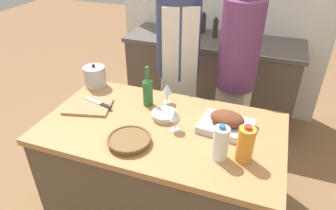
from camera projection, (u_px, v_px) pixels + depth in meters
kitchen_island at (162, 176)px, 2.08m from camera, size 1.49×0.83×0.86m
back_counter at (210, 81)px, 3.24m from camera, size 1.76×0.60×0.94m
roasting_pan at (227, 123)px, 1.80m from camera, size 0.34×0.27×0.12m
wicker_basket at (129, 140)px, 1.70m from camera, size 0.25×0.25×0.04m
cutting_board at (88, 107)px, 2.03m from camera, size 0.34×0.28×0.02m
stock_pot at (95, 77)px, 2.26m from camera, size 0.16×0.16×0.18m
mixing_bowl at (164, 115)px, 1.92m from camera, size 0.17×0.17×0.04m
juice_jug at (245, 144)px, 1.54m from camera, size 0.09×0.09×0.22m
milk_jug at (221, 143)px, 1.55m from camera, size 0.08×0.08×0.21m
wine_bottle_green at (148, 90)px, 2.01m from camera, size 0.07×0.07×0.28m
wine_glass_left at (175, 115)px, 1.76m from camera, size 0.07×0.07×0.15m
wine_glass_right at (167, 89)px, 2.03m from camera, size 0.07×0.07×0.15m
knife_chef at (99, 103)px, 2.05m from camera, size 0.24×0.09×0.01m
condiment_bottle_tall at (215, 28)px, 2.97m from camera, size 0.05×0.05×0.21m
condiment_bottle_short at (188, 29)px, 3.03m from camera, size 0.05×0.05×0.16m
condiment_bottle_extra at (203, 23)px, 3.10m from camera, size 0.05×0.05×0.21m
person_cook_aproned at (178, 59)px, 2.50m from camera, size 0.37×0.39×1.73m
person_cook_guest at (237, 71)px, 2.34m from camera, size 0.31×0.31×1.69m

